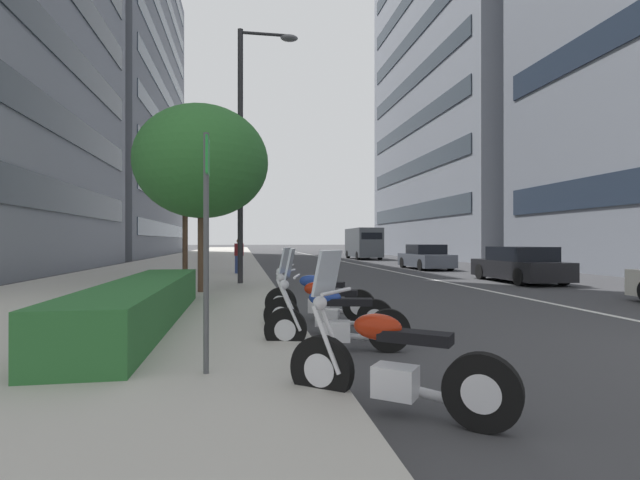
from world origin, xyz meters
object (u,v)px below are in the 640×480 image
motorcycle_nearest_camera (325,309)px  street_tree_near_plaza_corner (185,185)px  street_lamp_with_banners (248,133)px  car_lead_in_lane (426,258)px  motorcycle_mid_row (334,321)px  delivery_van_ahead (363,243)px  pedestrian_on_plaza (239,256)px  street_tree_mid_sidewalk (202,162)px  motorcycle_under_tarp (318,300)px  motorcycle_by_sign_pole (391,366)px  car_mid_block_traffic (520,265)px  parking_sign_by_curb (207,229)px

motorcycle_nearest_camera → street_tree_near_plaza_corner: 13.65m
motorcycle_nearest_camera → street_lamp_with_banners: bearing=-62.2°
car_lead_in_lane → motorcycle_nearest_camera: bearing=153.1°
motorcycle_nearest_camera → motorcycle_mid_row: bearing=105.8°
car_lead_in_lane → delivery_van_ahead: bearing=-1.0°
pedestrian_on_plaza → street_tree_mid_sidewalk: bearing=57.4°
delivery_van_ahead → motorcycle_under_tarp: bearing=164.4°
motorcycle_mid_row → street_tree_mid_sidewalk: street_tree_mid_sidewalk is taller
car_lead_in_lane → street_lamp_with_banners: 14.13m
motorcycle_by_sign_pole → motorcycle_under_tarp: (5.02, -0.13, -0.03)m
car_mid_block_traffic → motorcycle_mid_row: bearing=138.9°
motorcycle_mid_row → pedestrian_on_plaza: 14.45m
street_tree_mid_sidewalk → motorcycle_by_sign_pole: bearing=-165.4°
motorcycle_mid_row → street_lamp_with_banners: 10.70m
motorcycle_under_tarp → car_mid_block_traffic: car_mid_block_traffic is taller
motorcycle_under_tarp → parking_sign_by_curb: 4.53m
street_tree_near_plaza_corner → motorcycle_by_sign_pole: bearing=-167.2°
street_tree_near_plaza_corner → motorcycle_mid_row: bearing=-165.1°
street_lamp_with_banners → street_tree_mid_sidewalk: (-2.56, 1.32, -1.45)m
motorcycle_by_sign_pole → car_mid_block_traffic: motorcycle_by_sign_pole is taller
street_tree_mid_sidewalk → pedestrian_on_plaza: size_ratio=3.41×
motorcycle_by_sign_pole → street_tree_near_plaza_corner: size_ratio=0.36×
car_lead_in_lane → pedestrian_on_plaza: (-4.06, 10.29, 0.28)m
car_lead_in_lane → street_tree_mid_sidewalk: bearing=135.6°
car_mid_block_traffic → motorcycle_under_tarp: bearing=131.0°
pedestrian_on_plaza → street_tree_near_plaza_corner: bearing=-12.4°
car_mid_block_traffic → delivery_van_ahead: bearing=1.8°
motorcycle_nearest_camera → car_mid_block_traffic: bearing=-116.7°
delivery_van_ahead → street_tree_near_plaza_corner: size_ratio=1.18×
motorcycle_by_sign_pole → parking_sign_by_curb: size_ratio=0.69×
motorcycle_under_tarp → car_lead_in_lane: bearing=-94.1°
pedestrian_on_plaza → car_mid_block_traffic: bearing=131.8°
motorcycle_mid_row → pedestrian_on_plaza: (14.37, 1.45, 0.48)m
motorcycle_mid_row → parking_sign_by_curb: (-1.39, 1.66, 1.27)m
car_mid_block_traffic → street_tree_near_plaza_corner: 13.83m
street_lamp_with_banners → street_tree_mid_sidewalk: size_ratio=1.65×
car_mid_block_traffic → street_tree_near_plaza_corner: street_tree_near_plaza_corner is taller
delivery_van_ahead → street_lamp_with_banners: street_lamp_with_banners is taller
motorcycle_mid_row → motorcycle_under_tarp: size_ratio=0.98×
motorcycle_nearest_camera → street_tree_near_plaza_corner: (12.65, 3.76, 3.48)m
parking_sign_by_curb → street_tree_mid_sidewalk: street_tree_mid_sidewalk is taller
pedestrian_on_plaza → parking_sign_by_curb: bearing=64.1°
delivery_van_ahead → street_tree_near_plaza_corner: bearing=147.3°
car_mid_block_traffic → delivery_van_ahead: size_ratio=0.77×
motorcycle_mid_row → parking_sign_by_curb: parking_sign_by_curb is taller
delivery_van_ahead → street_tree_near_plaza_corner: street_tree_near_plaza_corner is taller
motorcycle_under_tarp → delivery_van_ahead: 32.08m
motorcycle_by_sign_pole → motorcycle_under_tarp: bearing=-54.3°
motorcycle_nearest_camera → street_tree_mid_sidewalk: street_tree_mid_sidewalk is taller
car_lead_in_lane → parking_sign_by_curb: size_ratio=1.67×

